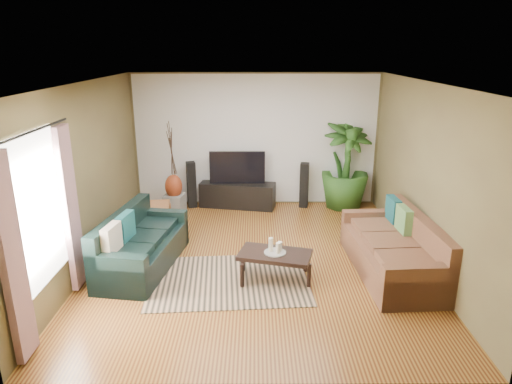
{
  "coord_description": "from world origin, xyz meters",
  "views": [
    {
      "loc": [
        -0.01,
        -6.46,
        3.17
      ],
      "look_at": [
        0.0,
        0.2,
        1.05
      ],
      "focal_mm": 32.0,
      "sensor_mm": 36.0,
      "label": 1
    }
  ],
  "objects_px": {
    "tv_stand": "(238,195)",
    "television": "(237,167)",
    "speaker_right": "(304,185)",
    "sofa_left": "(143,241)",
    "sofa_right": "(392,245)",
    "potted_plant": "(345,165)",
    "vase": "(174,186)",
    "pedestal": "(175,203)",
    "speaker_left": "(191,185)",
    "coffee_table": "(275,266)",
    "side_table": "(154,220)"
  },
  "relations": [
    {
      "from": "coffee_table",
      "to": "speaker_left",
      "type": "height_order",
      "value": "speaker_left"
    },
    {
      "from": "sofa_right",
      "to": "tv_stand",
      "type": "xyz_separation_m",
      "value": [
        -2.36,
        2.89,
        -0.17
      ]
    },
    {
      "from": "television",
      "to": "speaker_left",
      "type": "relative_size",
      "value": 1.18
    },
    {
      "from": "tv_stand",
      "to": "side_table",
      "type": "relative_size",
      "value": 2.67
    },
    {
      "from": "sofa_left",
      "to": "vase",
      "type": "height_order",
      "value": "sofa_left"
    },
    {
      "from": "potted_plant",
      "to": "vase",
      "type": "bearing_deg",
      "value": -174.4
    },
    {
      "from": "sofa_right",
      "to": "speaker_left",
      "type": "distance_m",
      "value": 4.39
    },
    {
      "from": "coffee_table",
      "to": "vase",
      "type": "height_order",
      "value": "vase"
    },
    {
      "from": "tv_stand",
      "to": "side_table",
      "type": "height_order",
      "value": "side_table"
    },
    {
      "from": "pedestal",
      "to": "sofa_left",
      "type": "bearing_deg",
      "value": -91.46
    },
    {
      "from": "sofa_right",
      "to": "speaker_right",
      "type": "bearing_deg",
      "value": -164.67
    },
    {
      "from": "pedestal",
      "to": "side_table",
      "type": "xyz_separation_m",
      "value": [
        -0.15,
        -1.19,
        0.1
      ]
    },
    {
      "from": "television",
      "to": "vase",
      "type": "bearing_deg",
      "value": -164.9
    },
    {
      "from": "sofa_left",
      "to": "television",
      "type": "relative_size",
      "value": 1.7
    },
    {
      "from": "tv_stand",
      "to": "television",
      "type": "bearing_deg",
      "value": 10.79
    },
    {
      "from": "sofa_left",
      "to": "potted_plant",
      "type": "height_order",
      "value": "potted_plant"
    },
    {
      "from": "potted_plant",
      "to": "pedestal",
      "type": "relative_size",
      "value": 4.75
    },
    {
      "from": "tv_stand",
      "to": "speaker_right",
      "type": "relative_size",
      "value": 1.65
    },
    {
      "from": "sofa_right",
      "to": "speaker_right",
      "type": "xyz_separation_m",
      "value": [
        -0.99,
        2.89,
        0.04
      ]
    },
    {
      "from": "sofa_right",
      "to": "pedestal",
      "type": "xyz_separation_m",
      "value": [
        -3.61,
        2.55,
        -0.24
      ]
    },
    {
      "from": "speaker_left",
      "to": "television",
      "type": "bearing_deg",
      "value": -16.56
    },
    {
      "from": "sofa_left",
      "to": "pedestal",
      "type": "xyz_separation_m",
      "value": [
        0.06,
        2.39,
        -0.24
      ]
    },
    {
      "from": "coffee_table",
      "to": "pedestal",
      "type": "relative_size",
      "value": 2.69
    },
    {
      "from": "potted_plant",
      "to": "vase",
      "type": "xyz_separation_m",
      "value": [
        -3.44,
        -0.34,
        -0.34
      ]
    },
    {
      "from": "television",
      "to": "vase",
      "type": "distance_m",
      "value": 1.33
    },
    {
      "from": "speaker_right",
      "to": "television",
      "type": "bearing_deg",
      "value": -167.03
    },
    {
      "from": "sofa_right",
      "to": "pedestal",
      "type": "relative_size",
      "value": 5.82
    },
    {
      "from": "speaker_left",
      "to": "vase",
      "type": "height_order",
      "value": "speaker_left"
    },
    {
      "from": "sofa_right",
      "to": "television",
      "type": "xyz_separation_m",
      "value": [
        -2.36,
        2.89,
        0.42
      ]
    },
    {
      "from": "sofa_left",
      "to": "potted_plant",
      "type": "relative_size",
      "value": 1.08
    },
    {
      "from": "sofa_right",
      "to": "television",
      "type": "height_order",
      "value": "television"
    },
    {
      "from": "speaker_right",
      "to": "sofa_left",
      "type": "bearing_deg",
      "value": -121.55
    },
    {
      "from": "tv_stand",
      "to": "vase",
      "type": "xyz_separation_m",
      "value": [
        -1.25,
        -0.34,
        0.29
      ]
    },
    {
      "from": "vase",
      "to": "side_table",
      "type": "bearing_deg",
      "value": -97.17
    },
    {
      "from": "speaker_left",
      "to": "speaker_right",
      "type": "distance_m",
      "value": 2.32
    },
    {
      "from": "vase",
      "to": "sofa_right",
      "type": "bearing_deg",
      "value": -35.28
    },
    {
      "from": "sofa_left",
      "to": "speaker_right",
      "type": "height_order",
      "value": "speaker_right"
    },
    {
      "from": "potted_plant",
      "to": "sofa_left",
      "type": "bearing_deg",
      "value": -142.09
    },
    {
      "from": "sofa_left",
      "to": "vase",
      "type": "relative_size",
      "value": 4.01
    },
    {
      "from": "speaker_right",
      "to": "vase",
      "type": "height_order",
      "value": "speaker_right"
    },
    {
      "from": "sofa_right",
      "to": "tv_stand",
      "type": "height_order",
      "value": "sofa_right"
    },
    {
      "from": "sofa_left",
      "to": "television",
      "type": "height_order",
      "value": "television"
    },
    {
      "from": "speaker_left",
      "to": "coffee_table",
      "type": "bearing_deg",
      "value": -79.52
    },
    {
      "from": "television",
      "to": "pedestal",
      "type": "relative_size",
      "value": 3.02
    },
    {
      "from": "sofa_left",
      "to": "speaker_left",
      "type": "distance_m",
      "value": 2.75
    },
    {
      "from": "sofa_left",
      "to": "speaker_right",
      "type": "bearing_deg",
      "value": -35.83
    },
    {
      "from": "potted_plant",
      "to": "side_table",
      "type": "bearing_deg",
      "value": -157.01
    },
    {
      "from": "coffee_table",
      "to": "television",
      "type": "bearing_deg",
      "value": 116.32
    },
    {
      "from": "speaker_left",
      "to": "pedestal",
      "type": "xyz_separation_m",
      "value": [
        -0.31,
        -0.34,
        -0.29
      ]
    },
    {
      "from": "speaker_right",
      "to": "potted_plant",
      "type": "distance_m",
      "value": 0.92
    }
  ]
}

